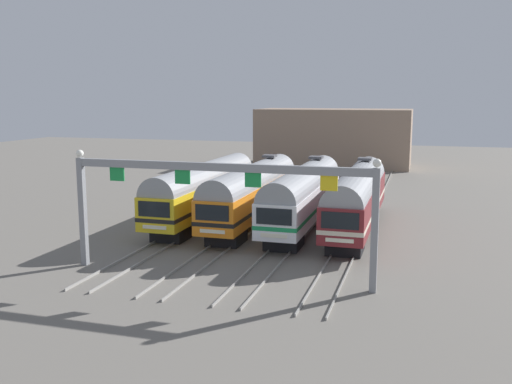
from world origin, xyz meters
TOP-DOWN VIEW (x-y plane):
  - ground_plane at (0.00, 0.00)m, footprint 160.00×160.00m
  - track_bed at (0.00, 17.00)m, footprint 13.79×70.00m
  - commuter_train_yellow at (-6.14, -0.01)m, footprint 2.88×18.06m
  - commuter_train_orange at (-2.05, -0.00)m, footprint 2.88×18.06m
  - commuter_train_white at (2.05, -0.00)m, footprint 2.88×18.06m
  - commuter_train_maroon at (6.14, -0.00)m, footprint 2.88×18.06m
  - catenary_gantry at (0.00, -13.50)m, footprint 17.53×0.44m
  - maintenance_building at (-1.92, 40.88)m, footprint 21.90×10.00m

SIDE VIEW (x-z plane):
  - ground_plane at x=0.00m, z-range 0.00..0.00m
  - track_bed at x=0.00m, z-range 0.00..0.15m
  - commuter_train_yellow at x=-6.14m, z-range 0.30..5.07m
  - commuter_train_orange at x=-2.05m, z-range 0.16..5.21m
  - commuter_train_white at x=2.05m, z-range 0.16..5.21m
  - commuter_train_maroon at x=6.14m, z-range 0.16..5.21m
  - maintenance_building at x=-1.92m, z-range 0.00..8.25m
  - catenary_gantry at x=0.00m, z-range 1.63..8.60m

